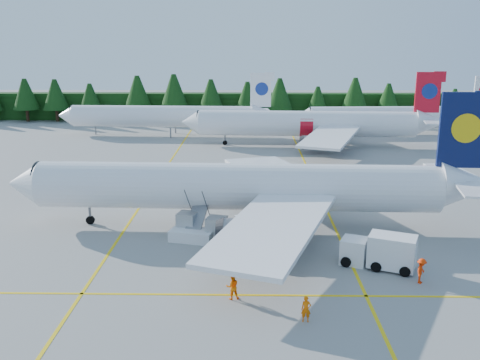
{
  "coord_description": "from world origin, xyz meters",
  "views": [
    {
      "loc": [
        -2.21,
        -40.25,
        17.19
      ],
      "look_at": [
        -3.16,
        12.78,
        3.5
      ],
      "focal_mm": 40.0,
      "sensor_mm": 36.0,
      "label": 1
    }
  ],
  "objects_px": {
    "airstairs": "(193,231)",
    "service_truck": "(378,251)",
    "airliner_navy": "(229,187)",
    "airliner_red": "(302,124)"
  },
  "relations": [
    {
      "from": "airstairs",
      "to": "service_truck",
      "type": "distance_m",
      "value": 16.24
    },
    {
      "from": "airliner_navy",
      "to": "airliner_red",
      "type": "relative_size",
      "value": 1.03
    },
    {
      "from": "airliner_navy",
      "to": "service_truck",
      "type": "xyz_separation_m",
      "value": [
        12.11,
        -9.39,
        -2.53
      ]
    },
    {
      "from": "airliner_red",
      "to": "service_truck",
      "type": "relative_size",
      "value": 7.14
    },
    {
      "from": "service_truck",
      "to": "airliner_red",
      "type": "bearing_deg",
      "value": 114.03
    },
    {
      "from": "airliner_red",
      "to": "airstairs",
      "type": "xyz_separation_m",
      "value": [
        -13.89,
        -45.15,
        -3.01
      ]
    },
    {
      "from": "airstairs",
      "to": "service_truck",
      "type": "relative_size",
      "value": 0.95
    },
    {
      "from": "airstairs",
      "to": "service_truck",
      "type": "xyz_separation_m",
      "value": [
        15.17,
        -5.77,
        0.6
      ]
    },
    {
      "from": "airliner_navy",
      "to": "service_truck",
      "type": "relative_size",
      "value": 7.38
    },
    {
      "from": "airliner_red",
      "to": "service_truck",
      "type": "xyz_separation_m",
      "value": [
        1.28,
        -50.92,
        -2.41
      ]
    }
  ]
}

